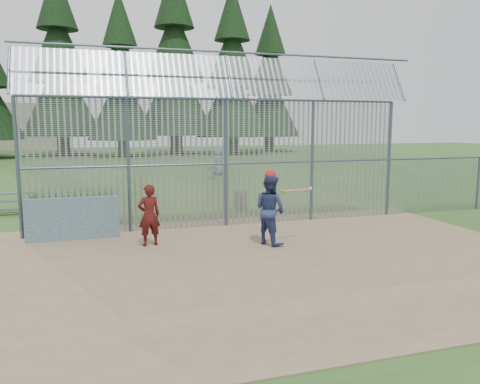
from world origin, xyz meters
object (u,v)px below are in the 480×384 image
object	(u,v)px
batter	(270,210)
trash_can	(240,201)
onlooker	(149,215)
dugout_wall	(73,219)

from	to	relation	value
batter	trash_can	world-z (taller)	batter
batter	onlooker	size ratio (longest dim) A/B	1.14
onlooker	trash_can	xyz separation A→B (m)	(3.87, 4.28, -0.46)
batter	onlooker	distance (m)	3.22
dugout_wall	batter	distance (m)	5.49
dugout_wall	onlooker	distance (m)	2.34
batter	onlooker	xyz separation A→B (m)	(-3.12, 0.81, -0.12)
batter	dugout_wall	bearing A→B (deg)	42.28
onlooker	batter	bearing A→B (deg)	156.68
batter	onlooker	world-z (taller)	batter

